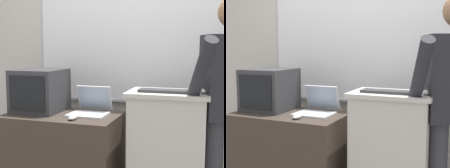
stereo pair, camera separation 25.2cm
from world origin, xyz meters
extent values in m
cube|color=beige|center=(0.00, 1.16, 1.39)|extent=(6.40, 0.12, 2.79)
cube|color=#B7B7BC|center=(0.00, 1.09, 1.41)|extent=(2.32, 0.02, 1.28)
cube|color=white|center=(0.00, 1.08, 1.41)|extent=(2.27, 0.02, 1.23)
cube|color=#B7B7BC|center=(0.00, 1.07, 0.79)|extent=(2.04, 0.04, 0.02)
cube|color=#BCB7AD|center=(0.25, 0.47, 0.48)|extent=(0.55, 0.39, 0.95)
cube|color=#BCB7AD|center=(0.25, 0.47, 0.97)|extent=(0.60, 0.42, 0.03)
cube|color=#382D26|center=(-0.62, 0.47, 0.38)|extent=(0.94, 0.56, 0.76)
cylinder|color=#232328|center=(0.48, 0.25, 1.13)|extent=(0.23, 0.42, 0.50)
cube|color=#B7BABF|center=(-0.40, 0.48, 0.76)|extent=(0.31, 0.24, 0.02)
cube|color=#B7BABF|center=(-0.40, 0.64, 0.88)|extent=(0.30, 0.08, 0.21)
cube|color=#8C9EB2|center=(-0.40, 0.63, 0.88)|extent=(0.27, 0.07, 0.19)
cube|color=#2D2D30|center=(0.24, 0.42, 0.99)|extent=(0.40, 0.13, 0.02)
ellipsoid|color=#BCBCC1|center=(-0.45, 0.30, 0.77)|extent=(0.06, 0.10, 0.03)
ellipsoid|color=silver|center=(0.50, 0.44, 1.00)|extent=(0.06, 0.10, 0.03)
cube|color=#333335|center=(-0.86, 0.53, 0.94)|extent=(0.39, 0.41, 0.36)
cube|color=black|center=(-0.86, 0.32, 0.94)|extent=(0.32, 0.01, 0.28)
camera|label=1|loc=(0.55, -1.83, 1.30)|focal=50.00mm
camera|label=2|loc=(0.78, -1.75, 1.30)|focal=50.00mm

